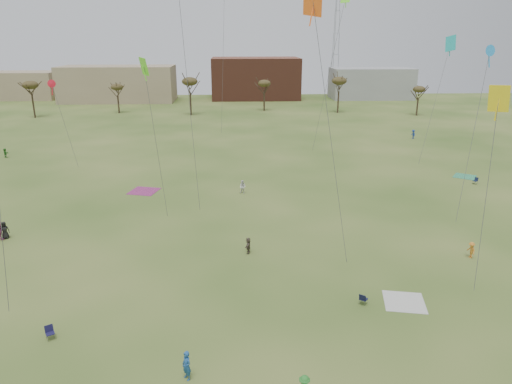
{
  "coord_description": "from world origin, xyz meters",
  "views": [
    {
      "loc": [
        -1.78,
        -25.2,
        17.86
      ],
      "look_at": [
        0.0,
        12.0,
        5.5
      ],
      "focal_mm": 32.85,
      "sensor_mm": 36.0,
      "label": 1
    }
  ],
  "objects_px": {
    "camp_chair_right": "(475,182)",
    "radio_tower": "(336,32)",
    "flyer_near_right": "(187,366)",
    "camp_chair_left": "(50,335)",
    "camp_chair_center": "(363,301)"
  },
  "relations": [
    {
      "from": "camp_chair_left",
      "to": "camp_chair_center",
      "type": "xyz_separation_m",
      "value": [
        20.48,
        2.99,
        0.0
      ]
    },
    {
      "from": "camp_chair_right",
      "to": "flyer_near_right",
      "type": "bearing_deg",
      "value": -72.18
    },
    {
      "from": "flyer_near_right",
      "to": "camp_chair_right",
      "type": "height_order",
      "value": "flyer_near_right"
    },
    {
      "from": "radio_tower",
      "to": "camp_chair_right",
      "type": "bearing_deg",
      "value": -90.67
    },
    {
      "from": "camp_chair_left",
      "to": "camp_chair_center",
      "type": "distance_m",
      "value": 20.69
    },
    {
      "from": "camp_chair_left",
      "to": "camp_chair_center",
      "type": "bearing_deg",
      "value": -22.28
    },
    {
      "from": "camp_chair_right",
      "to": "radio_tower",
      "type": "bearing_deg",
      "value": 151.42
    },
    {
      "from": "flyer_near_right",
      "to": "camp_chair_center",
      "type": "distance_m",
      "value": 13.61
    },
    {
      "from": "flyer_near_right",
      "to": "camp_chair_right",
      "type": "bearing_deg",
      "value": 94.88
    },
    {
      "from": "camp_chair_center",
      "to": "radio_tower",
      "type": "xyz_separation_m",
      "value": [
        22.89,
        121.88,
        18.95
      ]
    },
    {
      "from": "camp_chair_right",
      "to": "radio_tower",
      "type": "height_order",
      "value": "radio_tower"
    },
    {
      "from": "flyer_near_right",
      "to": "radio_tower",
      "type": "relative_size",
      "value": 0.04
    },
    {
      "from": "camp_chair_right",
      "to": "radio_tower",
      "type": "distance_m",
      "value": 96.45
    },
    {
      "from": "camp_chair_left",
      "to": "radio_tower",
      "type": "xyz_separation_m",
      "value": [
        43.36,
        124.87,
        18.95
      ]
    },
    {
      "from": "flyer_near_right",
      "to": "camp_chair_left",
      "type": "bearing_deg",
      "value": -155.28
    }
  ]
}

